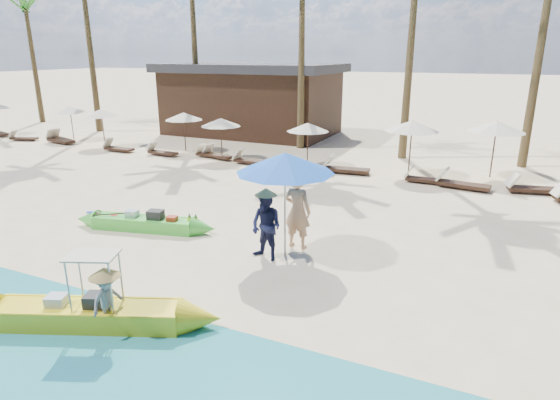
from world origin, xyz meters
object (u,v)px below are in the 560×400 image
at_px(yellow_canoe, 88,314).
at_px(blue_umbrella, 285,163).
at_px(tourist, 297,211).
at_px(green_canoe, 144,223).

bearing_deg(yellow_canoe, blue_umbrella, 44.43).
xyz_separation_m(yellow_canoe, tourist, (2.14, 5.11, 0.77)).
relative_size(tourist, blue_umbrella, 0.77).
height_order(green_canoe, blue_umbrella, blue_umbrella).
relative_size(yellow_canoe, blue_umbrella, 2.04).
bearing_deg(yellow_canoe, green_canoe, 96.28).
relative_size(green_canoe, yellow_canoe, 0.89).
bearing_deg(tourist, green_canoe, 11.81).
relative_size(green_canoe, blue_umbrella, 1.82).
relative_size(green_canoe, tourist, 2.38).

